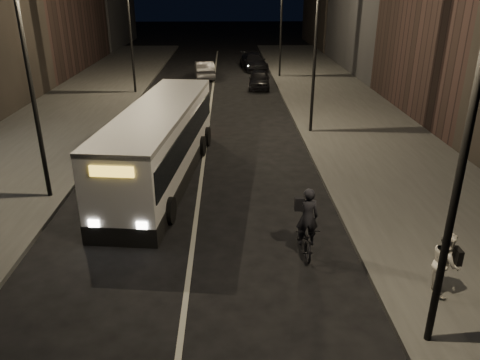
{
  "coord_description": "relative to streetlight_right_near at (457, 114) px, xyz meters",
  "views": [
    {
      "loc": [
        1.14,
        -12.2,
        7.59
      ],
      "look_at": [
        1.53,
        2.13,
        1.5
      ],
      "focal_mm": 35.0,
      "sensor_mm": 36.0,
      "label": 1
    }
  ],
  "objects": [
    {
      "name": "car_mid",
      "position": [
        -6.14,
        31.97,
        -4.64
      ],
      "size": [
        2.03,
        4.54,
        1.45
      ],
      "primitive_type": "imported",
      "rotation": [
        0.0,
        0.0,
        3.26
      ],
      "color": "#3B3B3D",
      "rests_on": "ground"
    },
    {
      "name": "streetlight_left_far",
      "position": [
        -10.66,
        26.0,
        0.0
      ],
      "size": [
        1.2,
        0.44,
        8.12
      ],
      "color": "black",
      "rests_on": "sidewalk_left"
    },
    {
      "name": "city_bus",
      "position": [
        -6.93,
        10.03,
        -3.71
      ],
      "size": [
        3.64,
        11.44,
        3.04
      ],
      "rotation": [
        0.0,
        0.0,
        -0.11
      ],
      "color": "silver",
      "rests_on": "ground"
    },
    {
      "name": "streetlight_left_near",
      "position": [
        -10.66,
        8.0,
        0.0
      ],
      "size": [
        1.2,
        0.44,
        8.12
      ],
      "color": "black",
      "rests_on": "sidewalk_left"
    },
    {
      "name": "sidewalk_right",
      "position": [
        3.17,
        18.0,
        -5.28
      ],
      "size": [
        7.0,
        70.0,
        0.16
      ],
      "primitive_type": "cube",
      "color": "#383835",
      "rests_on": "ground"
    },
    {
      "name": "ground",
      "position": [
        -5.33,
        4.0,
        -5.36
      ],
      "size": [
        180.0,
        180.0,
        0.0
      ],
      "primitive_type": "plane",
      "color": "black",
      "rests_on": "ground"
    },
    {
      "name": "car_near",
      "position": [
        -1.73,
        27.92,
        -4.7
      ],
      "size": [
        1.85,
        4.01,
        1.33
      ],
      "primitive_type": "imported",
      "rotation": [
        0.0,
        0.0,
        -0.07
      ],
      "color": "black",
      "rests_on": "ground"
    },
    {
      "name": "streetlight_right_far",
      "position": [
        0.0,
        32.0,
        0.0
      ],
      "size": [
        1.2,
        0.44,
        8.12
      ],
      "color": "black",
      "rests_on": "sidewalk_right"
    },
    {
      "name": "pedestrian_woman",
      "position": [
        1.28,
        1.74,
        -4.34
      ],
      "size": [
        0.83,
        0.97,
        1.73
      ],
      "primitive_type": "imported",
      "rotation": [
        0.0,
        0.0,
        1.34
      ],
      "color": "silver",
      "rests_on": "sidewalk_right"
    },
    {
      "name": "streetlight_right_near",
      "position": [
        0.0,
        0.0,
        0.0
      ],
      "size": [
        1.2,
        0.44,
        8.12
      ],
      "color": "black",
      "rests_on": "sidewalk_right"
    },
    {
      "name": "sidewalk_left",
      "position": [
        -13.83,
        18.0,
        -5.28
      ],
      "size": [
        7.0,
        70.0,
        0.16
      ],
      "primitive_type": "cube",
      "color": "#383835",
      "rests_on": "ground"
    },
    {
      "name": "cyclist_on_bicycle",
      "position": [
        -1.91,
        3.98,
        -4.63
      ],
      "size": [
        0.72,
        1.92,
        2.19
      ],
      "rotation": [
        0.0,
        0.0,
        0.03
      ],
      "color": "black",
      "rests_on": "ground"
    },
    {
      "name": "car_far",
      "position": [
        -1.73,
        36.16,
        -4.64
      ],
      "size": [
        2.67,
        5.18,
        1.44
      ],
      "primitive_type": "imported",
      "rotation": [
        0.0,
        0.0,
        0.14
      ],
      "color": "black",
      "rests_on": "ground"
    },
    {
      "name": "streetlight_right_mid",
      "position": [
        0.0,
        16.0,
        0.0
      ],
      "size": [
        1.2,
        0.44,
        8.12
      ],
      "color": "black",
      "rests_on": "sidewalk_right"
    }
  ]
}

